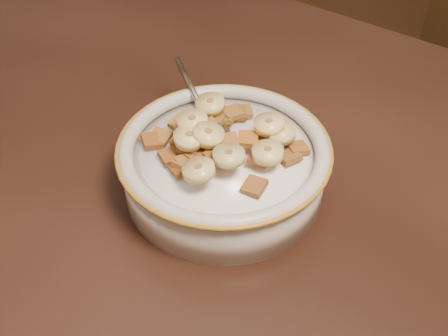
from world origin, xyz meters
The scene contains 45 objects.
table centered at (0.00, 0.00, 0.73)m, with size 1.40×0.90×0.04m, color #331C15.
cereal_bowl centered at (0.06, 0.03, 0.78)m, with size 0.21×0.21×0.05m, color #BCB8AC.
milk centered at (0.06, 0.03, 0.80)m, with size 0.17×0.17×0.00m, color white.
spoon centered at (0.03, 0.05, 0.80)m, with size 0.04×0.05×0.01m, color #B0B0B0.
cereal_square_0 centered at (0.03, 0.08, 0.81)m, with size 0.02×0.02×0.01m, color brown.
cereal_square_1 centered at (0.07, 0.04, 0.82)m, with size 0.02×0.02×0.01m, color #9A541B.
cereal_square_2 centered at (0.03, 0.04, 0.82)m, with size 0.02×0.02×0.01m, color #9A602D.
cereal_square_3 centered at (0.04, -0.02, 0.81)m, with size 0.02×0.02×0.01m, color brown.
cereal_square_4 centered at (0.09, 0.06, 0.81)m, with size 0.02×0.02×0.01m, color brown.
cereal_square_5 centered at (0.02, 0.06, 0.81)m, with size 0.02×0.02×0.01m, color olive.
cereal_square_6 centered at (0.05, 0.00, 0.81)m, with size 0.02×0.02×0.01m, color brown.
cereal_square_7 centered at (0.04, -0.02, 0.81)m, with size 0.02×0.02×0.01m, color brown.
cereal_square_8 centered at (0.01, 0.02, 0.81)m, with size 0.02×0.02×0.01m, color brown.
cereal_square_9 centered at (-0.01, -0.01, 0.81)m, with size 0.02×0.02×0.01m, color brown.
cereal_square_10 centered at (0.05, -0.01, 0.82)m, with size 0.02×0.02×0.01m, color brown.
cereal_square_11 centered at (0.05, 0.02, 0.82)m, with size 0.02×0.02×0.01m, color brown.
cereal_square_12 centered at (0.00, 0.03, 0.81)m, with size 0.02×0.02×0.01m, color brown.
cereal_square_13 centered at (0.03, 0.07, 0.81)m, with size 0.02×0.02×0.01m, color brown.
cereal_square_14 centered at (0.07, 0.00, 0.82)m, with size 0.02×0.02×0.01m, color brown.
cereal_square_15 centered at (0.04, 0.00, 0.82)m, with size 0.02×0.02×0.01m, color olive.
cereal_square_16 centered at (0.07, 0.02, 0.82)m, with size 0.02×0.02×0.01m, color brown.
cereal_square_17 centered at (0.04, -0.02, 0.81)m, with size 0.02×0.02×0.01m, color brown.
cereal_square_18 centered at (0.06, 0.02, 0.82)m, with size 0.02×0.02×0.01m, color #975B26.
cereal_square_19 centered at (0.11, 0.06, 0.81)m, with size 0.02×0.02×0.01m, color brown.
cereal_square_20 centered at (0.11, 0.08, 0.81)m, with size 0.02×0.02×0.01m, color brown.
cereal_square_21 centered at (0.02, -0.01, 0.81)m, with size 0.02×0.02×0.01m, color brown.
cereal_square_22 centered at (0.09, 0.08, 0.81)m, with size 0.02×0.02×0.01m, color brown.
cereal_square_23 centered at (0.03, 0.09, 0.81)m, with size 0.02×0.02×0.01m, color brown.
cereal_square_24 centered at (0.11, 0.00, 0.81)m, with size 0.02×0.02×0.01m, color brown.
cereal_square_25 centered at (0.00, 0.03, 0.81)m, with size 0.02×0.02×0.01m, color #9C6721.
cereal_square_26 centered at (0.02, 0.01, 0.81)m, with size 0.02×0.02×0.01m, color brown.
cereal_square_27 centered at (0.01, 0.07, 0.81)m, with size 0.02×0.02×0.01m, color brown.
cereal_square_28 centered at (-0.01, 0.00, 0.81)m, with size 0.02×0.02×0.01m, color brown.
cereal_square_29 centered at (0.10, 0.03, 0.81)m, with size 0.02×0.02×0.01m, color #965628.
cereal_square_30 centered at (0.01, 0.06, 0.81)m, with size 0.02×0.02×0.01m, color brown.
cereal_square_31 centered at (0.03, 0.08, 0.81)m, with size 0.02×0.02×0.01m, color brown.
banana_slice_0 centered at (0.10, 0.04, 0.82)m, with size 0.03×0.03×0.01m, color beige.
banana_slice_1 centered at (0.10, 0.07, 0.82)m, with size 0.03×0.03×0.01m, color tan.
banana_slice_2 centered at (0.02, 0.02, 0.83)m, with size 0.03×0.03×0.01m, color #F8D381.
banana_slice_3 centered at (0.05, 0.01, 0.83)m, with size 0.03×0.03×0.01m, color #EEDA7A.
banana_slice_4 centered at (0.01, 0.06, 0.82)m, with size 0.03×0.03×0.01m, color tan.
banana_slice_5 centered at (0.07, -0.03, 0.82)m, with size 0.03×0.03×0.01m, color tan.
banana_slice_6 centered at (0.08, 0.01, 0.83)m, with size 0.03×0.03×0.01m, color #CEC67F.
banana_slice_7 centered at (0.03, 0.00, 0.83)m, with size 0.03×0.03×0.01m, color #F1D690.
banana_slice_8 centered at (0.08, 0.07, 0.83)m, with size 0.03×0.03×0.01m, color #F9DD86.
Camera 1 is at (0.32, -0.31, 1.18)m, focal length 45.00 mm.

